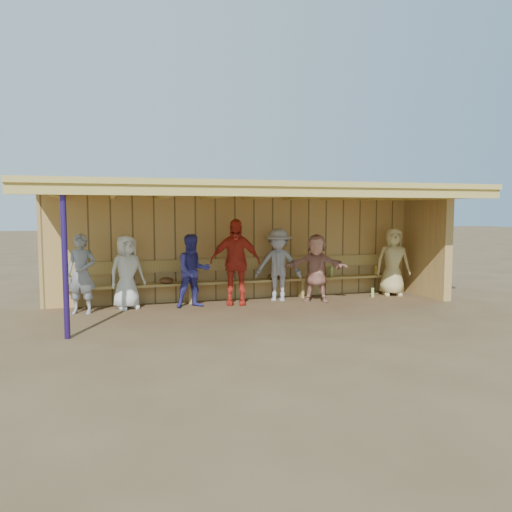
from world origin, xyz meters
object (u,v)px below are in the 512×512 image
(player_d, at_px, (235,262))
(player_b, at_px, (127,272))
(player_h, at_px, (393,262))
(bench, at_px, (246,276))
(player_c, at_px, (193,271))
(player_f, at_px, (316,268))
(player_e, at_px, (278,265))
(player_a, at_px, (82,274))

(player_d, bearing_deg, player_b, -168.93)
(player_d, height_order, player_h, player_d)
(player_h, height_order, bench, player_h)
(player_c, xyz_separation_m, player_f, (2.69, -0.14, -0.01))
(player_c, height_order, player_f, player_c)
(player_h, bearing_deg, player_e, -165.45)
(player_d, bearing_deg, bench, 67.77)
(player_c, distance_m, player_d, 0.92)
(player_h, bearing_deg, player_c, -162.15)
(player_d, bearing_deg, player_e, 24.11)
(player_b, bearing_deg, player_d, -27.69)
(player_f, relative_size, player_h, 0.93)
(player_d, bearing_deg, player_c, -162.08)
(player_d, relative_size, player_f, 1.22)
(player_a, height_order, bench, player_a)
(player_a, relative_size, player_b, 1.03)
(player_a, distance_m, player_c, 2.17)
(player_b, distance_m, player_d, 2.23)
(player_a, relative_size, player_h, 0.97)
(player_c, xyz_separation_m, player_e, (1.93, 0.20, 0.05))
(player_c, bearing_deg, player_b, 164.95)
(bench, bearing_deg, player_h, -7.38)
(player_a, relative_size, player_e, 0.97)
(player_c, relative_size, player_d, 0.83)
(player_a, distance_m, player_e, 4.11)
(bench, bearing_deg, player_b, -172.90)
(player_c, bearing_deg, player_a, 174.94)
(player_b, xyz_separation_m, player_d, (2.22, -0.17, 0.16))
(player_d, xyz_separation_m, player_h, (3.84, 0.04, -0.11))
(player_b, height_order, player_f, player_b)
(player_e, height_order, player_h, player_e)
(player_d, height_order, player_f, player_d)
(player_d, xyz_separation_m, player_e, (1.02, 0.16, -0.11))
(player_a, relative_size, player_d, 0.85)
(player_b, bearing_deg, player_c, -32.34)
(player_h, bearing_deg, player_f, -157.04)
(bench, bearing_deg, player_e, -27.55)
(player_c, bearing_deg, player_f, -8.95)
(player_e, bearing_deg, player_b, -155.58)
(player_a, bearing_deg, player_h, 18.84)
(player_b, relative_size, bench, 0.20)
(player_a, distance_m, player_h, 6.92)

